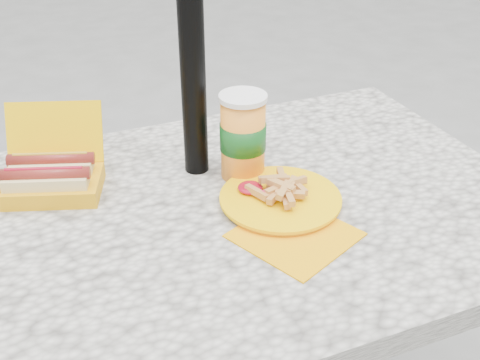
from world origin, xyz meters
name	(u,v)px	position (x,y,z in m)	size (l,w,h in m)	color
picnic_table	(225,253)	(0.00, 0.00, 0.64)	(1.20, 0.80, 0.75)	beige
umbrella_pole	(190,2)	(0.00, 0.16, 1.10)	(0.05, 0.05, 2.20)	black
hotdog_box	(51,176)	(-0.29, 0.19, 0.78)	(0.24, 0.23, 0.15)	#FFBE00
fries_plate	(281,200)	(0.10, -0.03, 0.76)	(0.26, 0.34, 0.05)	#F6A104
soda_cup	(243,136)	(0.08, 0.10, 0.84)	(0.10, 0.10, 0.18)	orange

